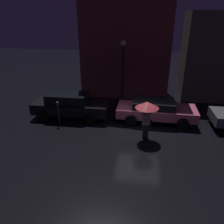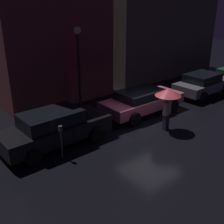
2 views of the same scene
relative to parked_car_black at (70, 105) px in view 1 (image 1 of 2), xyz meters
name	(u,v)px [view 1 (image 1 of 2)]	position (x,y,z in m)	size (l,w,h in m)	color
ground_plane	(139,131)	(4.36, -1.34, -0.79)	(60.00, 60.00, 0.00)	black
building_facade_left	(126,29)	(2.93, 5.16, 4.18)	(6.51, 3.00, 9.93)	brown
parked_car_black	(70,105)	(0.00, 0.00, 0.00)	(4.65, 1.91, 1.52)	black
parked_car_pink	(156,110)	(5.23, 0.16, -0.07)	(4.65, 2.02, 1.31)	#DB6684
pedestrian_with_umbrella	(147,108)	(4.68, -1.95, 0.87)	(1.17, 1.17, 2.00)	#383842
parking_meter	(58,111)	(-0.34, -1.10, 0.05)	(0.12, 0.10, 1.36)	#4C5154
street_lamp_near	(123,63)	(2.99, 2.63, 2.14)	(0.38, 0.38, 4.42)	black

